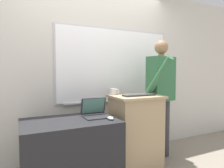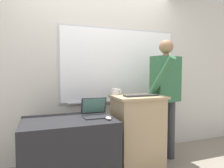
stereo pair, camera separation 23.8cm
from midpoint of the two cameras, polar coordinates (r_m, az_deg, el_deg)
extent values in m
cube|color=beige|center=(3.06, -8.39, 3.97)|extent=(6.40, 0.12, 2.61)
cube|color=#B7B7BC|center=(3.13, -1.20, 5.36)|extent=(1.89, 0.02, 1.14)
cube|color=white|center=(3.13, -1.16, 5.36)|extent=(1.84, 0.02, 1.09)
cube|color=#B7B7BC|center=(3.15, -1.03, -4.84)|extent=(1.65, 0.04, 0.02)
cube|color=tan|center=(2.72, 4.21, -13.79)|extent=(0.59, 0.48, 0.94)
cube|color=tan|center=(2.62, 4.25, -3.61)|extent=(0.64, 0.52, 0.03)
cube|color=black|center=(2.38, -14.83, -18.86)|extent=(1.01, 0.68, 0.75)
cylinder|color=#333338|center=(3.01, 9.93, -12.98)|extent=(0.13, 0.13, 0.86)
cylinder|color=#333338|center=(3.17, 12.82, -12.16)|extent=(0.13, 0.13, 0.86)
cube|color=#2D603D|center=(2.97, 11.58, 1.44)|extent=(0.44, 0.29, 0.64)
cylinder|color=#8C6647|center=(2.98, 11.66, 8.00)|extent=(0.09, 0.09, 0.04)
sphere|color=#8C6647|center=(2.99, 11.69, 10.26)|extent=(0.20, 0.20, 0.20)
cylinder|color=#2D603D|center=(2.65, 10.70, 2.09)|extent=(0.16, 0.45, 0.53)
cylinder|color=#2D603D|center=(3.15, 14.39, 1.07)|extent=(0.08, 0.08, 0.61)
cube|color=#28282D|center=(2.34, -7.06, -9.33)|extent=(0.31, 0.23, 0.01)
cube|color=#28282D|center=(2.45, -8.14, -6.23)|extent=(0.31, 0.06, 0.20)
cube|color=#4C7A6B|center=(2.44, -8.09, -6.21)|extent=(0.28, 0.05, 0.18)
cube|color=#2D2D30|center=(2.57, 5.15, -3.20)|extent=(0.44, 0.13, 0.02)
ellipsoid|color=silver|center=(2.21, -3.57, -9.76)|extent=(0.06, 0.10, 0.03)
cylinder|color=silver|center=(2.67, -2.34, -2.23)|extent=(0.09, 0.09, 0.08)
torus|color=silver|center=(2.70, -1.11, -2.09)|extent=(0.07, 0.02, 0.07)
camera|label=1|loc=(0.12, -92.86, -0.17)|focal=32.00mm
camera|label=2|loc=(0.12, 87.14, 0.17)|focal=32.00mm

